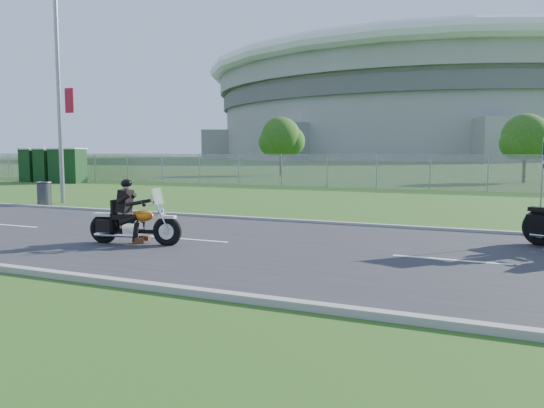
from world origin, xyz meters
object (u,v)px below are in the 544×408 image
at_px(porta_toilet_b, 60,166).
at_px(porta_toilet_d, 30,166).
at_px(trash_can, 44,194).
at_px(porta_toilet_c, 45,166).
at_px(motorcycle_lead, 133,224).
at_px(streetlight, 62,66).
at_px(porta_toilet_a, 75,166).

distance_m(porta_toilet_b, porta_toilet_d, 2.80).
bearing_deg(trash_can, porta_toilet_c, 136.94).
bearing_deg(porta_toilet_b, motorcycle_lead, -41.10).
bearing_deg(porta_toilet_c, streetlight, -40.06).
xyz_separation_m(streetlight, trash_can, (0.30, -1.48, -5.18)).
distance_m(porta_toilet_b, porta_toilet_c, 1.40).
bearing_deg(porta_toilet_d, trash_can, -40.18).
height_order(porta_toilet_b, porta_toilet_c, same).
xyz_separation_m(streetlight, porta_toilet_a, (-10.02, 10.78, -4.49)).
distance_m(streetlight, porta_toilet_d, 18.40).
height_order(porta_toilet_a, porta_toilet_c, same).
relative_size(porta_toilet_a, porta_toilet_c, 1.00).
distance_m(porta_toilet_d, motorcycle_lead, 29.56).
bearing_deg(motorcycle_lead, trash_can, 136.49).
xyz_separation_m(porta_toilet_d, trash_can, (14.52, -12.26, -0.69)).
distance_m(porta_toilet_c, porta_toilet_d, 1.40).
height_order(porta_toilet_a, trash_can, porta_toilet_a).
bearing_deg(motorcycle_lead, streetlight, 131.19).
height_order(porta_toilet_c, motorcycle_lead, porta_toilet_c).
bearing_deg(porta_toilet_b, porta_toilet_a, 0.00).
xyz_separation_m(porta_toilet_c, motorcycle_lead, (22.04, -18.01, -0.67)).
distance_m(porta_toilet_c, motorcycle_lead, 28.47).
xyz_separation_m(porta_toilet_b, porta_toilet_d, (-2.80, 0.00, 0.00)).
bearing_deg(trash_can, porta_toilet_a, 130.09).
bearing_deg(porta_toilet_a, porta_toilet_b, 180.00).
xyz_separation_m(motorcycle_lead, trash_can, (-8.92, 5.75, -0.02)).
height_order(porta_toilet_b, motorcycle_lead, porta_toilet_b).
xyz_separation_m(streetlight, porta_toilet_d, (-14.22, 10.78, -4.49)).
xyz_separation_m(porta_toilet_b, motorcycle_lead, (20.64, -18.01, -0.67)).
bearing_deg(motorcycle_lead, porta_toilet_a, 126.17).
relative_size(porta_toilet_b, porta_toilet_d, 1.00).
distance_m(porta_toilet_a, porta_toilet_c, 2.80).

